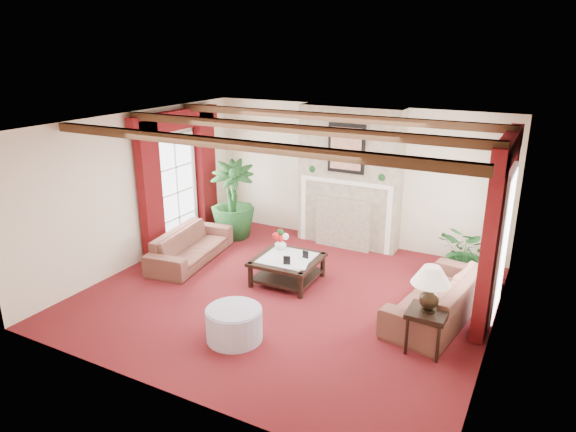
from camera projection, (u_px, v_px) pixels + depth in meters
The scene contains 23 objects.
floor at pixel (287, 295), 8.12m from camera, with size 6.00×6.00×0.00m, color #4E0E11.
ceiling at pixel (287, 124), 7.27m from camera, with size 6.00×6.00×0.00m, color white.
back_wall at pixel (353, 175), 10.00m from camera, with size 6.00×0.02×2.70m, color beige.
left_wall at pixel (137, 189), 9.03m from camera, with size 0.02×5.50×2.70m, color beige.
right_wall at pixel (500, 250), 6.36m from camera, with size 0.02×5.50×2.70m, color beige.
ceiling_beams at pixel (287, 128), 7.28m from camera, with size 6.00×3.00×0.12m, color #381F11, non-canonical shape.
fireplace at pixel (352, 106), 9.40m from camera, with size 2.00×0.52×2.70m, color tan, non-canonical shape.
french_door_left at pixel (172, 137), 9.61m from camera, with size 0.10×1.10×2.16m, color white, non-canonical shape.
french_door_right at pixel (514, 172), 6.96m from camera, with size 0.10×1.10×2.16m, color white, non-canonical shape.
curtains_left at pixel (175, 114), 9.42m from camera, with size 0.20×2.40×2.55m, color #44090B, non-canonical shape.
curtains_right at pixel (510, 140), 6.88m from camera, with size 0.20×2.40×2.55m, color #44090B, non-canonical shape.
sofa_left at pixel (190, 241), 9.32m from camera, with size 0.85×2.03×0.77m, color #3D101B.
sofa_right at pixel (440, 289), 7.37m from camera, with size 0.98×2.29×0.86m, color #3D101B.
potted_palm at pixel (233, 216), 10.46m from camera, with size 1.58×1.81×0.89m, color black.
small_plant at pixel (466, 260), 8.50m from camera, with size 1.28×1.30×0.76m, color black.
coffee_table at pixel (287, 270), 8.54m from camera, with size 1.03×1.03×0.42m, color black, non-canonical shape.
side_table at pixel (426, 331), 6.56m from camera, with size 0.49×0.49×0.58m, color black, non-canonical shape.
ottoman at pixel (234, 324), 6.85m from camera, with size 0.76×0.76×0.44m, color #B3AAC1.
table_lamp at pixel (430, 288), 6.37m from camera, with size 0.49×0.49×0.62m, color black, non-canonical shape.
flower_vase at pixel (280, 244), 8.79m from camera, with size 0.26×0.27×0.20m, color silver.
book at pixel (294, 258), 8.10m from camera, with size 0.21×0.08×0.29m, color black.
photo_frame_a at pixel (287, 260), 8.18m from camera, with size 0.11×0.02×0.15m, color black, non-canonical shape.
photo_frame_b at pixel (305, 255), 8.42m from camera, with size 0.10×0.02×0.14m, color black, non-canonical shape.
Camera 1 is at (3.44, -6.45, 3.76)m, focal length 32.00 mm.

